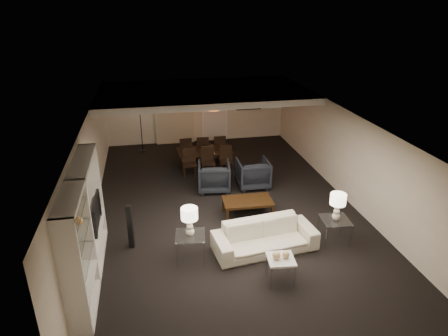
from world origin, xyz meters
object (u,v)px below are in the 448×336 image
armchair_left (214,176)px  vase_blue (76,271)px  side_table_left (191,247)px  floor_lamp (141,129)px  marble_table (280,269)px  chair_nr (227,161)px  chair_fr (219,147)px  table_lamp_left (190,222)px  pendant_light (213,106)px  vase_amber (78,220)px  dining_table (205,159)px  chair_nm (208,162)px  sofa (265,237)px  side_table_right (334,231)px  chair_fl (185,150)px  chair_fm (202,148)px  television (91,213)px  coffee_table (247,208)px  armchair_right (253,173)px  chair_nl (190,164)px  table_lamp_right (337,207)px  floor_speaker (130,227)px

armchair_left → vase_blue: (-3.19, -4.85, 0.70)m
side_table_left → floor_lamp: (-0.98, 7.10, 0.57)m
floor_lamp → marble_table: bearing=-71.9°
side_table_left → chair_nr: (1.70, 4.35, 0.17)m
chair_fr → table_lamp_left: bearing=75.6°
pendant_light → chair_fr: size_ratio=0.55×
vase_amber → dining_table: 6.70m
chair_nm → pendant_light: bearing=76.1°
sofa → marble_table: 1.10m
sofa → pendant_light: bearing=85.0°
side_table_right → floor_lamp: size_ratio=0.37×
table_lamp_left → dining_table: bearing=77.6°
armchair_left → chair_fl: size_ratio=1.01×
vase_amber → chair_fm: vase_amber is taller
vase_amber → side_table_left: bearing=19.4°
television → chair_fl: television is taller
side_table_right → chair_nm: (-2.30, 4.35, 0.17)m
sofa → armchair_left: 3.36m
sofa → vase_amber: bearing=-175.8°
coffee_table → chair_fl: size_ratio=1.36×
armchair_left → chair_fm: chair_fm is taller
pendant_light → table_lamp_left: (-1.52, -5.85, -0.99)m
marble_table → chair_fl: (-1.20, 6.75, 0.20)m
chair_fl → armchair_right: bearing=126.0°
armchair_right → floor_lamp: floor_lamp is taller
pendant_light → television: size_ratio=0.47×
side_table_right → chair_nr: 4.67m
pendant_light → armchair_right: bearing=-73.0°
chair_nm → side_table_left: bearing=-102.4°
armchair_left → armchair_right: bearing=-172.1°
pendant_light → chair_fm: bearing=-154.0°
floor_lamp → chair_nl: bearing=-61.8°
armchair_left → floor_lamp: floor_lamp is taller
pendant_light → table_lamp_right: (1.88, -5.85, -0.99)m
sofa → vase_amber: 4.08m
chair_nl → chair_fm: 1.43m
chair_nl → chair_fl: 1.30m
sofa → vase_blue: (-3.79, -1.55, 0.80)m
pendant_light → chair_nl: size_ratio=0.55×
chair_nr → armchair_left: bearing=-116.3°
pendant_light → sofa: size_ratio=0.22×
armchair_left → floor_speaker: bearing=55.2°
marble_table → table_lamp_left: bearing=147.1°
dining_table → television: bearing=-127.8°
table_lamp_left → chair_nl: table_lamp_left is taller
side_table_right → chair_fr: chair_fr is taller
chair_fl → floor_lamp: size_ratio=0.54×
table_lamp_left → marble_table: 2.13m
dining_table → chair_nm: chair_nm is taller
table_lamp_left → side_table_right: bearing=0.0°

